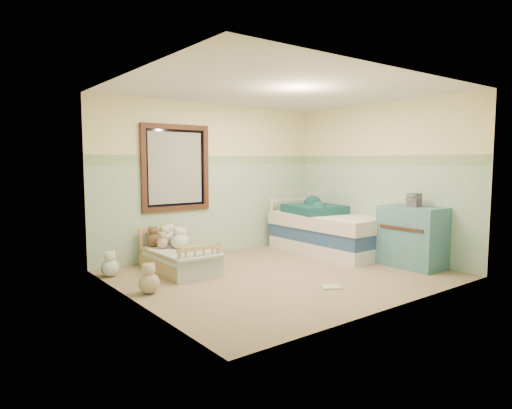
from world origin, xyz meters
TOP-DOWN VIEW (x-y plane):
  - floor at (0.00, 0.00)m, footprint 4.20×3.60m
  - ceiling at (0.00, 0.00)m, footprint 4.20×3.60m
  - wall_back at (0.00, 1.80)m, footprint 4.20×0.04m
  - wall_front at (0.00, -1.80)m, footprint 4.20×0.04m
  - wall_left at (-2.10, 0.00)m, footprint 0.04×3.60m
  - wall_right at (2.10, 0.00)m, footprint 0.04×3.60m
  - wainscot_mint at (0.00, 1.79)m, footprint 4.20×0.01m
  - border_strip at (0.00, 1.79)m, footprint 4.20×0.01m
  - window_frame at (-0.70, 1.76)m, footprint 1.16×0.06m
  - window_blinds at (-0.70, 1.77)m, footprint 0.92×0.01m
  - toddler_bed_frame at (-1.06, 1.05)m, footprint 0.64×1.28m
  - toddler_mattress at (-1.06, 1.05)m, footprint 0.59×1.23m
  - patchwork_quilt at (-1.06, 0.65)m, footprint 0.70×0.64m
  - plush_bed_brown at (-1.21, 1.55)m, footprint 0.20×0.20m
  - plush_bed_white at (-1.01, 1.55)m, footprint 0.20×0.20m
  - plush_bed_tan at (-1.16, 1.33)m, footprint 0.17×0.17m
  - plush_bed_dark at (-0.93, 1.33)m, footprint 0.16×0.16m
  - plush_floor_cream at (-1.95, 1.30)m, footprint 0.24×0.24m
  - plush_floor_tan at (-1.85, 0.25)m, footprint 0.25×0.25m
  - twin_bed_frame at (1.55, 0.60)m, footprint 0.99×1.98m
  - twin_boxspring at (1.55, 0.60)m, footprint 0.99×1.98m
  - twin_mattress at (1.55, 0.60)m, footprint 1.03×2.02m
  - teal_blanket at (1.50, 0.90)m, footprint 0.97×1.01m
  - dresser at (1.81, -0.83)m, footprint 0.56×0.89m
  - book_stack at (1.81, -0.84)m, footprint 0.21×0.18m
  - red_pillow at (-0.90, 0.53)m, footprint 0.34×0.31m
  - floor_book at (0.03, -0.89)m, footprint 0.30×0.28m
  - extra_plush_0 at (-0.86, 1.28)m, footprint 0.19×0.19m
  - extra_plush_1 at (-1.02, 1.52)m, footprint 0.20×0.20m
  - extra_plush_2 at (-0.97, 1.19)m, footprint 0.22×0.22m
  - extra_plush_3 at (-0.92, 1.56)m, footprint 0.21×0.21m

SIDE VIEW (x-z plane):
  - floor at x=0.00m, z-range -0.02..0.00m
  - floor_book at x=0.03m, z-range 0.00..0.02m
  - toddler_bed_frame at x=-1.06m, z-range 0.00..0.16m
  - red_pillow at x=-0.90m, z-range 0.00..0.19m
  - twin_bed_frame at x=1.55m, z-range 0.00..0.22m
  - plush_floor_cream at x=-1.95m, z-range 0.00..0.24m
  - plush_floor_tan at x=-1.85m, z-range 0.00..0.25m
  - toddler_mattress at x=-1.06m, z-range 0.16..0.28m
  - patchwork_quilt at x=-1.06m, z-range 0.28..0.31m
  - twin_boxspring at x=1.55m, z-range 0.22..0.44m
  - plush_bed_dark at x=-0.93m, z-range 0.28..0.45m
  - plush_bed_tan at x=-1.16m, z-range 0.28..0.45m
  - extra_plush_0 at x=-0.86m, z-range 0.28..0.48m
  - extra_plush_1 at x=-1.02m, z-range 0.28..0.48m
  - plush_bed_white at x=-1.01m, z-range 0.28..0.48m
  - plush_bed_brown at x=-1.21m, z-range 0.28..0.49m
  - extra_plush_3 at x=-0.92m, z-range 0.28..0.50m
  - extra_plush_2 at x=-0.97m, z-range 0.28..0.50m
  - dresser at x=1.81m, z-range 0.00..0.89m
  - twin_mattress at x=1.55m, z-range 0.44..0.66m
  - teal_blanket at x=1.50m, z-range 0.66..0.80m
  - wainscot_mint at x=0.00m, z-range 0.00..1.50m
  - book_stack at x=1.81m, z-range 0.89..1.09m
  - wall_back at x=0.00m, z-range 0.00..2.50m
  - wall_front at x=0.00m, z-range 0.00..2.50m
  - wall_left at x=-2.10m, z-range 0.00..2.50m
  - wall_right at x=2.10m, z-range 0.00..2.50m
  - window_blinds at x=-0.70m, z-range 0.89..2.01m
  - window_frame at x=-0.70m, z-range 0.77..2.13m
  - border_strip at x=0.00m, z-range 1.50..1.65m
  - ceiling at x=0.00m, z-range 2.50..2.52m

